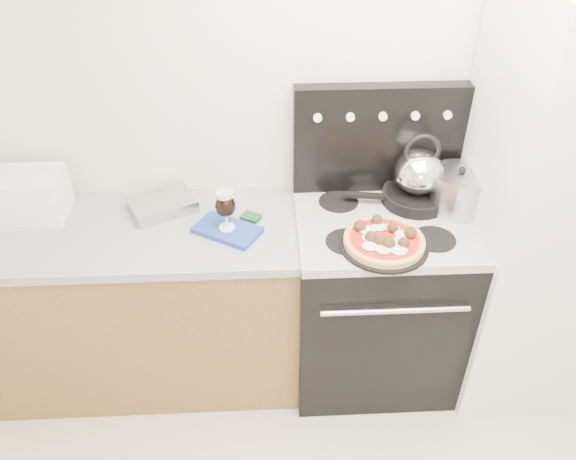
{
  "coord_description": "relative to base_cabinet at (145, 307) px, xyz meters",
  "views": [
    {
      "loc": [
        -0.44,
        -0.79,
        2.32
      ],
      "look_at": [
        -0.34,
        1.05,
        0.97
      ],
      "focal_mm": 35.0,
      "sensor_mm": 36.0,
      "label": 1
    }
  ],
  "objects": [
    {
      "name": "stove_body",
      "position": [
        1.1,
        -0.02,
        0.01
      ],
      "size": [
        0.76,
        0.65,
        0.88
      ],
      "primitive_type": "cube",
      "color": "black",
      "rests_on": "ground"
    },
    {
      "name": "fridge",
      "position": [
        1.8,
        -0.05,
        0.52
      ],
      "size": [
        0.64,
        0.68,
        1.9
      ],
      "primitive_type": "cube",
      "color": "silver",
      "rests_on": "ground"
    },
    {
      "name": "oven_mitt",
      "position": [
        0.43,
        -0.05,
        0.48
      ],
      "size": [
        0.32,
        0.28,
        0.02
      ],
      "primitive_type": "cube",
      "rotation": [
        0.0,
        0.0,
        -0.54
      ],
      "color": "navy",
      "rests_on": "countertop"
    },
    {
      "name": "pizza",
      "position": [
        1.07,
        -0.21,
        0.52
      ],
      "size": [
        0.36,
        0.36,
        0.05
      ],
      "primitive_type": null,
      "rotation": [
        0.0,
        0.0,
        -0.12
      ],
      "color": "#DCBE5A",
      "rests_on": "pizza_pan"
    },
    {
      "name": "stock_pot",
      "position": [
        1.44,
        0.05,
        0.58
      ],
      "size": [
        0.3,
        0.3,
        0.17
      ],
      "primitive_type": "cylinder",
      "rotation": [
        0.0,
        0.0,
        -0.32
      ],
      "color": "#AEAFBD",
      "rests_on": "cooktop"
    },
    {
      "name": "foil_sheet",
      "position": [
        0.13,
        0.13,
        0.5
      ],
      "size": [
        0.34,
        0.3,
        0.06
      ],
      "primitive_type": "cube",
      "rotation": [
        0.0,
        0.0,
        0.46
      ],
      "color": "silver",
      "rests_on": "countertop"
    },
    {
      "name": "pizza_pan",
      "position": [
        1.07,
        -0.21,
        0.5
      ],
      "size": [
        0.42,
        0.42,
        0.01
      ],
      "primitive_type": "cylinder",
      "rotation": [
        0.0,
        0.0,
        0.15
      ],
      "color": "black",
      "rests_on": "cooktop"
    },
    {
      "name": "beer_glass",
      "position": [
        0.43,
        -0.05,
        0.59
      ],
      "size": [
        0.09,
        0.09,
        0.19
      ],
      "primitive_type": null,
      "rotation": [
        0.0,
        0.0,
        0.09
      ],
      "color": "black",
      "rests_on": "oven_mitt"
    },
    {
      "name": "backguard",
      "position": [
        1.1,
        0.25,
        0.74
      ],
      "size": [
        0.76,
        0.08,
        0.5
      ],
      "primitive_type": "cube",
      "color": "black",
      "rests_on": "cooktop"
    },
    {
      "name": "room_shell",
      "position": [
        1.02,
        -0.91,
        0.82
      ],
      "size": [
        3.52,
        3.01,
        2.52
      ],
      "color": "#B5AB93",
      "rests_on": "ground"
    },
    {
      "name": "cooktop",
      "position": [
        1.1,
        -0.02,
        0.47
      ],
      "size": [
        0.76,
        0.65,
        0.04
      ],
      "primitive_type": "cube",
      "color": "#ADADB2",
      "rests_on": "stove_body"
    },
    {
      "name": "base_cabinet",
      "position": [
        0.0,
        0.0,
        0.0
      ],
      "size": [
        1.45,
        0.6,
        0.86
      ],
      "primitive_type": "cube",
      "color": "brown",
      "rests_on": "ground"
    },
    {
      "name": "countertop",
      "position": [
        0.0,
        0.0,
        0.45
      ],
      "size": [
        1.48,
        0.63,
        0.04
      ],
      "primitive_type": "cube",
      "color": "gray",
      "rests_on": "base_cabinet"
    },
    {
      "name": "skillet",
      "position": [
        1.27,
        0.11,
        0.52
      ],
      "size": [
        0.34,
        0.34,
        0.05
      ],
      "primitive_type": "cylinder",
      "rotation": [
        0.0,
        0.0,
        -0.16
      ],
      "color": "black",
      "rests_on": "cooktop"
    },
    {
      "name": "toaster_oven",
      "position": [
        -0.44,
        0.12,
        0.57
      ],
      "size": [
        0.32,
        0.24,
        0.2
      ],
      "primitive_type": "cube",
      "rotation": [
        0.0,
        0.0,
        0.01
      ],
      "color": "silver",
      "rests_on": "countertop"
    },
    {
      "name": "tea_kettle",
      "position": [
        1.27,
        0.11,
        0.66
      ],
      "size": [
        0.27,
        0.27,
        0.24
      ],
      "primitive_type": null,
      "rotation": [
        0.0,
        0.0,
        -0.31
      ],
      "color": "silver",
      "rests_on": "skillet"
    }
  ]
}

